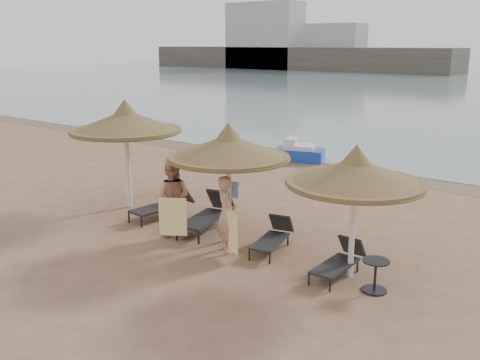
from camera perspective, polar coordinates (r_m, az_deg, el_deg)
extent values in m
plane|color=#8B6348|center=(13.19, -5.03, -6.92)|extent=(160.00, 160.00, 0.00)
cube|color=brown|center=(20.81, 12.50, 0.79)|extent=(200.00, 1.60, 0.01)
cube|color=#524B42|center=(102.13, 5.65, 12.80)|extent=(60.00, 10.00, 4.00)
cube|color=#9E9994|center=(103.14, 2.65, 15.09)|extent=(14.00, 6.00, 12.00)
cube|color=#9E9994|center=(96.81, 10.04, 13.76)|extent=(10.00, 5.00, 8.00)
cylinder|color=silver|center=(16.13, -11.85, 1.18)|extent=(0.13, 0.13, 2.36)
cone|color=brown|center=(15.87, -12.11, 6.20)|extent=(3.26, 3.26, 0.62)
cone|color=brown|center=(15.83, -12.18, 7.52)|extent=(0.79, 0.79, 0.51)
cylinder|color=brown|center=(15.92, -12.06, 5.16)|extent=(3.19, 3.19, 0.11)
cylinder|color=silver|center=(13.10, -1.21, -2.02)|extent=(0.12, 0.12, 2.16)
cone|color=brown|center=(12.79, -1.24, 3.61)|extent=(2.99, 2.99, 0.57)
cone|color=brown|center=(12.73, -1.25, 5.11)|extent=(0.72, 0.72, 0.46)
cylinder|color=brown|center=(12.84, -1.23, 2.43)|extent=(2.93, 2.93, 0.10)
cylinder|color=silver|center=(11.36, 11.89, -5.20)|extent=(0.12, 0.12, 2.07)
cone|color=brown|center=(11.01, 12.22, 0.94)|extent=(2.86, 2.86, 0.54)
cone|color=brown|center=(10.94, 12.31, 2.60)|extent=(0.69, 0.69, 0.44)
cylinder|color=brown|center=(11.07, 12.15, -0.34)|extent=(2.80, 2.80, 0.10)
cylinder|color=black|center=(14.97, -11.77, -3.96)|extent=(0.05, 0.05, 0.29)
cylinder|color=black|center=(14.52, -10.47, -4.48)|extent=(0.05, 0.05, 0.29)
cylinder|color=black|center=(15.78, -7.48, -2.82)|extent=(0.05, 0.05, 0.29)
cylinder|color=black|center=(15.36, -6.12, -3.27)|extent=(0.05, 0.05, 0.29)
cube|color=black|center=(15.12, -8.78, -2.94)|extent=(0.81, 1.61, 0.06)
cube|color=black|center=(15.59, -6.19, -1.37)|extent=(0.68, 0.51, 0.58)
cylinder|color=black|center=(13.49, -6.77, -5.77)|extent=(0.06, 0.06, 0.31)
cylinder|color=black|center=(13.18, -4.44, -6.20)|extent=(0.06, 0.06, 0.31)
cylinder|color=black|center=(14.76, -3.56, -3.90)|extent=(0.06, 0.06, 0.31)
cylinder|color=black|center=(14.48, -1.39, -4.24)|extent=(0.06, 0.06, 0.31)
cube|color=black|center=(13.95, -3.88, -4.18)|extent=(1.02, 1.78, 0.07)
cube|color=black|center=(14.69, -2.04, -2.09)|extent=(0.77, 0.60, 0.63)
cylinder|color=black|center=(12.21, 1.01, -8.05)|extent=(0.04, 0.04, 0.25)
cylinder|color=black|center=(12.04, 3.18, -8.40)|extent=(0.04, 0.04, 0.25)
cylinder|color=black|center=(13.27, 3.11, -6.18)|extent=(0.04, 0.04, 0.25)
cylinder|color=black|center=(13.12, 5.13, -6.48)|extent=(0.04, 0.04, 0.25)
cube|color=black|center=(12.64, 3.23, -6.54)|extent=(0.82, 1.41, 0.05)
cube|color=black|center=(13.25, 4.44, -4.58)|extent=(0.61, 0.48, 0.50)
cylinder|color=black|center=(11.13, 7.34, -10.50)|extent=(0.04, 0.04, 0.24)
cylinder|color=black|center=(10.92, 9.57, -11.11)|extent=(0.04, 0.04, 0.24)
cylinder|color=black|center=(12.10, 10.33, -8.51)|extent=(0.04, 0.04, 0.24)
cylinder|color=black|center=(11.91, 12.42, -9.01)|extent=(0.04, 0.04, 0.24)
cube|color=black|center=(11.48, 10.11, -9.00)|extent=(0.56, 1.31, 0.05)
cube|color=black|center=(12.04, 11.88, -6.89)|extent=(0.54, 0.38, 0.49)
cylinder|color=black|center=(11.18, 14.12, -11.32)|extent=(0.51, 0.51, 0.04)
cylinder|color=black|center=(11.05, 14.22, -9.88)|extent=(0.05, 0.05, 0.61)
cylinder|color=black|center=(10.92, 14.32, -8.37)|extent=(0.54, 0.54, 0.03)
imported|color=tan|center=(13.51, -7.29, -1.27)|extent=(1.26, 1.10, 2.32)
imported|color=tan|center=(12.41, -1.48, -3.02)|extent=(1.17, 1.07, 2.14)
cube|color=yellow|center=(13.18, -7.19, -3.92)|extent=(0.60, 0.38, 0.97)
cube|color=yellow|center=(12.15, -0.91, -5.51)|extent=(0.60, 0.33, 0.94)
cube|color=silver|center=(13.18, -0.73, -1.06)|extent=(0.32, 0.18, 0.39)
cube|color=black|center=(12.98, -1.64, -2.23)|extent=(0.23, 0.09, 0.32)
cube|color=#183C9C|center=(22.54, 6.36, 2.72)|extent=(2.26, 1.78, 0.50)
cube|color=silver|center=(22.48, 6.38, 3.49)|extent=(1.52, 1.36, 0.23)
cube|color=silver|center=(22.51, 5.49, 4.06)|extent=(0.70, 0.92, 0.32)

